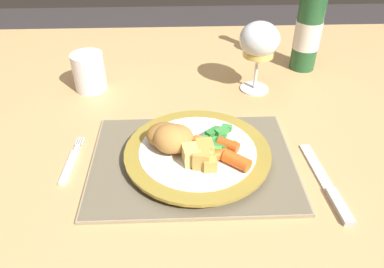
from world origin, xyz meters
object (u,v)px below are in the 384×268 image
object	(u,v)px
dinner_plate	(198,154)
table_knife	(329,187)
bottle	(309,25)
dining_table	(198,142)
fork	(71,163)
wine_glass	(259,43)
drinking_cup	(89,71)

from	to	relation	value
dinner_plate	table_knife	size ratio (longest dim) A/B	1.34
dinner_plate	bottle	size ratio (longest dim) A/B	0.90
dining_table	fork	bearing A→B (deg)	-144.90
dinner_plate	bottle	bearing A→B (deg)	51.37
dinner_plate	bottle	distance (m)	0.46
dining_table	dinner_plate	world-z (taller)	dinner_plate
wine_glass	bottle	distance (m)	0.17
wine_glass	fork	bearing A→B (deg)	-145.79
dinner_plate	drinking_cup	size ratio (longest dim) A/B	2.94
fork	table_knife	size ratio (longest dim) A/B	0.67
dinner_plate	wine_glass	xyz separation A→B (m)	(0.14, 0.25, 0.10)
dining_table	dinner_plate	size ratio (longest dim) A/B	5.61
dining_table	fork	size ratio (longest dim) A/B	11.30
dinner_plate	fork	size ratio (longest dim) A/B	2.01
fork	bottle	xyz separation A→B (m)	(0.50, 0.35, 0.11)
wine_glass	drinking_cup	size ratio (longest dim) A/B	1.85
dinner_plate	table_knife	distance (m)	0.22
dining_table	drinking_cup	bearing A→B (deg)	156.86
table_knife	drinking_cup	size ratio (longest dim) A/B	2.20
dinner_plate	table_knife	xyz separation A→B (m)	(0.20, -0.08, -0.01)
drinking_cup	bottle	bearing A→B (deg)	9.67
table_knife	drinking_cup	xyz separation A→B (m)	(-0.43, 0.34, 0.04)
dinner_plate	fork	world-z (taller)	dinner_plate
bottle	table_knife	bearing A→B (deg)	-99.93
dinner_plate	dining_table	bearing A→B (deg)	86.19
fork	drinking_cup	size ratio (longest dim) A/B	1.46
wine_glass	drinking_cup	distance (m)	0.38
dinner_plate	wine_glass	size ratio (longest dim) A/B	1.59
dinner_plate	fork	bearing A→B (deg)	179.71
wine_glass	drinking_cup	bearing A→B (deg)	177.24
dining_table	drinking_cup	size ratio (longest dim) A/B	16.52
dinner_plate	table_knife	bearing A→B (deg)	-20.23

